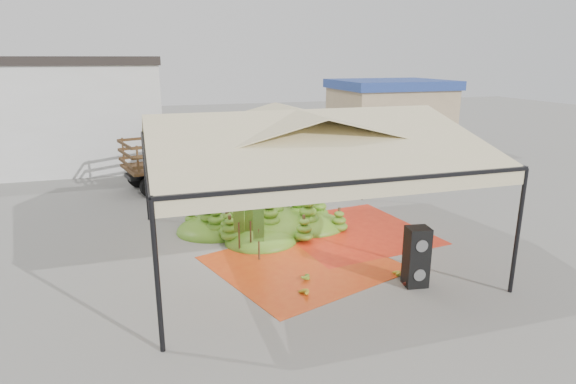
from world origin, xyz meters
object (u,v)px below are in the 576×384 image
object	(u,v)px
truck_left	(207,153)
truck_right	(316,143)
banana_heap	(266,211)
speaker_stack	(417,257)
vendor	(276,182)

from	to	relation	value
truck_left	truck_right	world-z (taller)	truck_left
banana_heap	truck_left	distance (m)	6.61
banana_heap	truck_right	world-z (taller)	truck_right
speaker_stack	vendor	world-z (taller)	vendor
speaker_stack	truck_right	world-z (taller)	truck_right
truck_left	truck_right	distance (m)	5.78
banana_heap	vendor	distance (m)	2.79
banana_heap	speaker_stack	distance (m)	5.49
truck_left	vendor	bearing A→B (deg)	-77.85
vendor	truck_right	world-z (taller)	truck_right
vendor	truck_left	world-z (taller)	truck_left
truck_left	banana_heap	bearing A→B (deg)	-96.69
banana_heap	truck_right	size ratio (longest dim) A/B	0.91
banana_heap	truck_left	xyz separation A→B (m)	(-0.93, 6.50, 0.75)
banana_heap	speaker_stack	xyz separation A→B (m)	(2.46, -4.91, 0.14)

